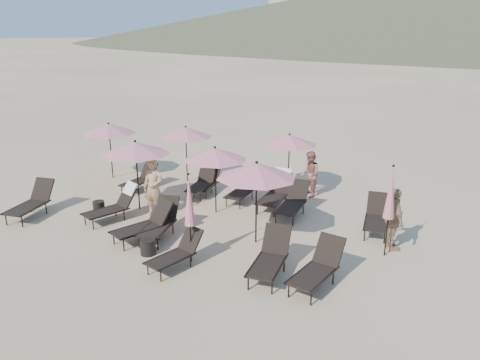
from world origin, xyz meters
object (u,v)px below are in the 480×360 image
Objects in this scene: lounger_7 at (202,182)px; umbrella_open_2 at (257,171)px; beachgoer_a at (154,187)px; beachgoer_b at (310,174)px; lounger_13 at (276,191)px; side_table_1 at (148,247)px; lounger_6 at (140,179)px; beachgoer_c at (393,220)px; lounger_0 at (32,202)px; lounger_9 at (243,189)px; lounger_10 at (293,202)px; lounger_8 at (207,182)px; umbrella_closed_1 at (391,193)px; umbrella_closed_0 at (189,201)px; lounger_11 at (377,217)px; lounger_5 at (318,267)px; lounger_12 at (270,257)px; lounger_1 at (115,204)px; umbrella_open_4 at (289,140)px; umbrella_open_0 at (136,148)px; umbrella_open_5 at (109,129)px; side_table_0 at (99,208)px; lounger_2 at (160,221)px; umbrella_open_3 at (186,132)px; umbrella_open_1 at (215,154)px; lounger_4 at (177,252)px.

lounger_7 is 0.74× the size of umbrella_open_2.
beachgoer_a is 1.15× the size of beachgoer_b.
lounger_13 reaches higher than side_table_1.
umbrella_open_2 reaches higher than beachgoer_b.
beachgoer_c reaches higher than lounger_6.
lounger_0 is at bearing -179.06° from side_table_1.
lounger_9 is 0.98× the size of beachgoer_c.
lounger_10 is 2.06m from beachgoer_b.
lounger_7 is 0.25m from lounger_8.
umbrella_closed_1 is 6.45m from side_table_1.
umbrella_open_2 is 1.45× the size of beachgoer_b.
lounger_10 is 0.77× the size of umbrella_closed_0.
lounger_11 is (2.63, 0.28, -0.01)m from lounger_10.
lounger_5 is 0.94× the size of lounger_12.
lounger_11 is (7.11, 3.66, -0.05)m from lounger_1.
lounger_7 is 3.89m from beachgoer_b.
umbrella_closed_1 reaches higher than umbrella_open_4.
lounger_8 is at bearing -97.25° from beachgoer_b.
umbrella_open_0 is 1.04× the size of umbrella_open_5.
umbrella_open_4 is (-2.65, 5.86, 1.44)m from lounger_12.
side_table_0 is (-1.52, -3.72, -0.16)m from lounger_8.
lounger_10 is (2.41, 3.56, 0.00)m from lounger_2.
umbrella_open_3 reaches higher than beachgoer_a.
lounger_10 is 0.97m from lounger_13.
lounger_7 reaches higher than lounger_6.
umbrella_open_0 is (-0.89, -2.57, 1.69)m from lounger_8.
beachgoer_c is (5.46, -0.95, 0.43)m from lounger_9.
lounger_9 reaches higher than side_table_0.
umbrella_open_1 is 3.62m from umbrella_open_3.
side_table_1 is at bearing -96.40° from lounger_9.
lounger_1 is at bearing 167.74° from lounger_4.
lounger_2 is 1.17× the size of lounger_4.
side_table_0 is at bearing -178.45° from lounger_5.
umbrella_open_2 is at bearing -32.12° from umbrella_open_3.
umbrella_open_3 is at bearing 158.81° from lounger_9.
lounger_0 is 2.74m from lounger_1.
lounger_1 is 0.82× the size of umbrella_open_3.
lounger_8 is 0.96× the size of beachgoer_b.
lounger_1 is 3.74× the size of side_table_0.
beachgoer_a is (-2.92, 2.28, 0.53)m from lounger_4.
beachgoer_c is at bearing -1.47° from umbrella_open_5.
beachgoer_c is at bearing -31.18° from umbrella_open_4.
lounger_5 is 7.32m from umbrella_open_0.
lounger_8 is at bearing -23.96° from umbrella_open_3.
side_table_0 is 8.98m from beachgoer_c.
lounger_12 is at bearing -12.29° from lounger_0.
lounger_8 is (2.31, 1.09, -0.03)m from lounger_6.
lounger_2 reaches higher than lounger_8.
lounger_13 is at bearing 49.29° from lounger_2.
lounger_11 is at bearing 46.92° from side_table_1.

